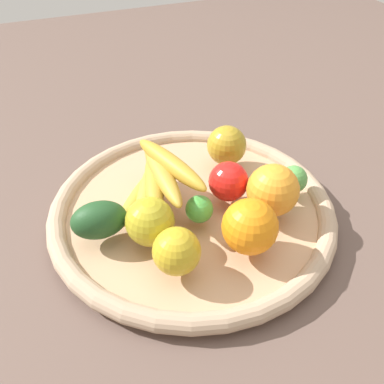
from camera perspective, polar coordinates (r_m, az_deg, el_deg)
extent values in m
plane|color=brown|center=(0.72, 0.00, -3.45)|extent=(2.40, 2.40, 0.00)
cylinder|color=tan|center=(0.71, 0.00, -2.84)|extent=(0.45, 0.45, 0.02)
torus|color=tan|center=(0.70, 0.00, -2.22)|extent=(0.47, 0.47, 0.03)
sphere|color=orange|center=(0.60, 7.84, -4.66)|extent=(0.11, 0.11, 0.08)
ellipsoid|color=#1E4520|center=(0.63, -12.46, -3.71)|extent=(0.06, 0.09, 0.06)
sphere|color=#A68721|center=(0.77, 4.70, 6.31)|extent=(0.10, 0.10, 0.07)
ellipsoid|color=gold|center=(0.69, -6.85, -0.24)|extent=(0.15, 0.14, 0.03)
ellipsoid|color=#AE9433|center=(0.68, -5.89, 0.49)|extent=(0.17, 0.10, 0.03)
ellipsoid|color=#B08D2C|center=(0.67, -5.13, 1.39)|extent=(0.17, 0.08, 0.03)
ellipsoid|color=#B88E31|center=(0.66, -4.08, 2.47)|extent=(0.17, 0.03, 0.03)
ellipsoid|color=#BC8E2A|center=(0.66, -2.88, 3.82)|extent=(0.17, 0.08, 0.03)
sphere|color=orange|center=(0.66, 10.87, 0.26)|extent=(0.11, 0.11, 0.08)
sphere|color=gold|center=(0.57, -2.09, -8.01)|extent=(0.08, 0.08, 0.07)
sphere|color=#529B47|center=(0.72, 13.54, 1.70)|extent=(0.06, 0.06, 0.05)
sphere|color=green|center=(0.65, 1.00, -2.31)|extent=(0.06, 0.06, 0.04)
sphere|color=#AA9D22|center=(0.61, -5.70, -3.99)|extent=(0.10, 0.10, 0.07)
sphere|color=red|center=(0.68, 4.95, 1.44)|extent=(0.09, 0.09, 0.07)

